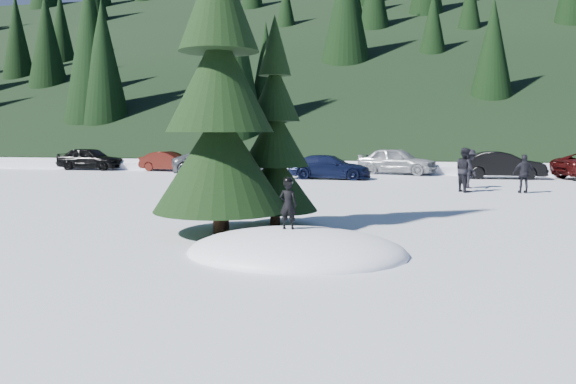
% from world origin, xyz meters
% --- Properties ---
extents(ground, '(200.00, 200.00, 0.00)m').
position_xyz_m(ground, '(0.00, 0.00, 0.00)').
color(ground, white).
rests_on(ground, ground).
extents(snow_mound, '(4.48, 3.52, 0.96)m').
position_xyz_m(snow_mound, '(0.00, 0.00, 0.00)').
color(snow_mound, white).
rests_on(snow_mound, ground).
extents(forest_hillside, '(200.00, 60.00, 25.00)m').
position_xyz_m(forest_hillside, '(0.00, 54.00, 12.50)').
color(forest_hillside, black).
rests_on(forest_hillside, ground).
extents(spruce_tall, '(3.20, 3.20, 8.60)m').
position_xyz_m(spruce_tall, '(-2.20, 1.80, 3.32)').
color(spruce_tall, black).
rests_on(spruce_tall, ground).
extents(spruce_short, '(2.20, 2.20, 5.37)m').
position_xyz_m(spruce_short, '(-1.20, 3.20, 2.10)').
color(spruce_short, black).
rests_on(spruce_short, ground).
extents(child_skier, '(0.37, 0.25, 0.98)m').
position_xyz_m(child_skier, '(-0.18, 0.06, 0.97)').
color(child_skier, black).
rests_on(child_skier, snow_mound).
extents(adult_0, '(1.01, 1.09, 1.80)m').
position_xyz_m(adult_0, '(4.43, 12.85, 0.90)').
color(adult_0, black).
rests_on(adult_0, ground).
extents(adult_1, '(0.94, 0.46, 1.55)m').
position_xyz_m(adult_1, '(6.70, 12.83, 0.77)').
color(adult_1, black).
rests_on(adult_1, ground).
extents(adult_2, '(0.94, 1.24, 1.70)m').
position_xyz_m(adult_2, '(4.77, 14.50, 0.85)').
color(adult_2, black).
rests_on(adult_2, ground).
extents(car_0, '(4.34, 1.91, 1.45)m').
position_xyz_m(car_0, '(-17.90, 21.88, 0.73)').
color(car_0, black).
rests_on(car_0, ground).
extents(car_1, '(3.81, 1.69, 1.21)m').
position_xyz_m(car_1, '(-12.37, 21.74, 0.61)').
color(car_1, '#3C100B').
rests_on(car_1, ground).
extents(car_2, '(5.87, 3.94, 1.50)m').
position_xyz_m(car_2, '(-7.95, 18.82, 0.75)').
color(car_2, '#4D5055').
rests_on(car_2, ground).
extents(car_3, '(4.36, 1.95, 1.24)m').
position_xyz_m(car_3, '(-1.81, 18.00, 0.62)').
color(car_3, black).
rests_on(car_3, ground).
extents(car_4, '(4.85, 3.09, 1.54)m').
position_xyz_m(car_4, '(1.55, 22.11, 0.77)').
color(car_4, gray).
rests_on(car_4, ground).
extents(car_5, '(4.34, 1.69, 1.41)m').
position_xyz_m(car_5, '(6.97, 20.10, 0.70)').
color(car_5, black).
rests_on(car_5, ground).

